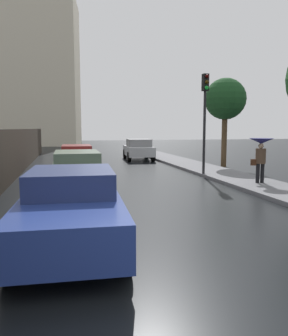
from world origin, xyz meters
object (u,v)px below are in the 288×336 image
at_px(car_green_far_lane, 77,170).
at_px(pedestrian_with_umbrella_near, 261,149).
at_px(car_red_near_kerb, 77,157).
at_px(car_blue_behind_camera, 72,207).
at_px(car_silver_far_ahead, 138,149).
at_px(traffic_light, 205,105).
at_px(street_tree_mid, 225,100).

bearing_deg(car_green_far_lane, pedestrian_with_umbrella_near, 176.13).
distance_m(car_red_near_kerb, car_blue_behind_camera, 11.10).
bearing_deg(car_blue_behind_camera, car_red_near_kerb, -89.37).
xyz_separation_m(car_silver_far_ahead, car_green_far_lane, (-4.59, -11.04, -0.01)).
bearing_deg(traffic_light, car_blue_behind_camera, -127.50).
xyz_separation_m(car_red_near_kerb, car_green_far_lane, (-0.16, -5.58, 0.02)).
height_order(car_silver_far_ahead, car_blue_behind_camera, car_silver_far_ahead).
relative_size(car_silver_far_ahead, street_tree_mid, 0.80).
relative_size(car_green_far_lane, pedestrian_with_umbrella_near, 2.50).
relative_size(car_blue_behind_camera, pedestrian_with_umbrella_near, 2.60).
height_order(car_red_near_kerb, traffic_light, traffic_light).
bearing_deg(car_blue_behind_camera, traffic_light, -124.51).
bearing_deg(pedestrian_with_umbrella_near, street_tree_mid, -94.40).
bearing_deg(car_red_near_kerb, traffic_light, 151.58).
bearing_deg(car_silver_far_ahead, pedestrian_with_umbrella_near, -75.30).
height_order(traffic_light, street_tree_mid, street_tree_mid).
bearing_deg(car_green_far_lane, traffic_light, -156.94).
bearing_deg(car_red_near_kerb, car_blue_behind_camera, 88.49).
bearing_deg(car_green_far_lane, car_silver_far_ahead, -112.16).
bearing_deg(street_tree_mid, car_silver_far_ahead, 127.88).
bearing_deg(car_green_far_lane, car_red_near_kerb, -91.28).
xyz_separation_m(car_silver_far_ahead, traffic_light, (1.21, -8.62, 2.47)).
relative_size(car_silver_far_ahead, pedestrian_with_umbrella_near, 2.37).
relative_size(pedestrian_with_umbrella_near, street_tree_mid, 0.34).
distance_m(car_blue_behind_camera, car_green_far_lane, 5.52).
relative_size(car_silver_far_ahead, car_blue_behind_camera, 0.91).
bearing_deg(street_tree_mid, car_red_near_kerb, -177.45).
xyz_separation_m(car_red_near_kerb, street_tree_mid, (8.39, 0.37, 3.10)).
relative_size(pedestrian_with_umbrella_near, traffic_light, 0.38).
bearing_deg(car_silver_far_ahead, street_tree_mid, -48.44).
xyz_separation_m(car_green_far_lane, traffic_light, (5.80, 2.42, 2.49)).
xyz_separation_m(car_red_near_kerb, traffic_light, (5.63, -3.16, 2.51)).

